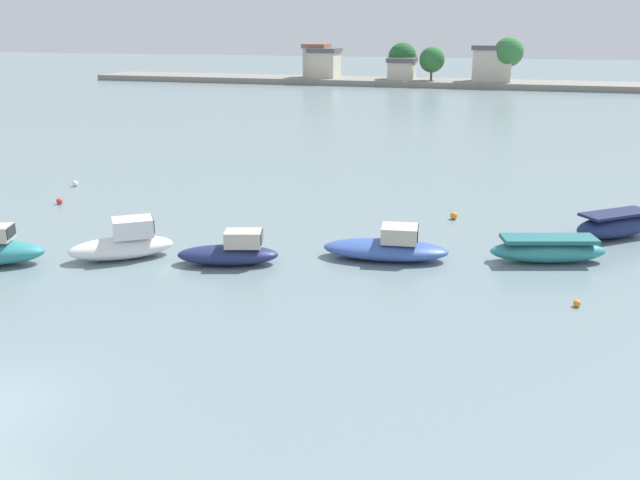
{
  "coord_description": "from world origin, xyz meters",
  "views": [
    {
      "loc": [
        12.69,
        -12.22,
        9.49
      ],
      "look_at": [
        4.86,
        14.87,
        0.54
      ],
      "focal_mm": 38.18,
      "sensor_mm": 36.0,
      "label": 1
    }
  ],
  "objects": [
    {
      "name": "moored_boat_1",
      "position": [
        -2.9,
        11.77,
        0.63
      ],
      "size": [
        4.46,
        3.82,
        1.7
      ],
      "rotation": [
        0.0,
        0.0,
        0.61
      ],
      "color": "white",
      "rests_on": "ground"
    },
    {
      "name": "moored_boat_2",
      "position": [
        1.74,
        12.35,
        0.51
      ],
      "size": [
        4.44,
        2.63,
        1.43
      ],
      "rotation": [
        0.0,
        0.0,
        0.28
      ],
      "color": "navy",
      "rests_on": "ground"
    },
    {
      "name": "moored_boat_3",
      "position": [
        7.86,
        14.78,
        0.5
      ],
      "size": [
        5.5,
        2.63,
        1.46
      ],
      "rotation": [
        0.0,
        0.0,
        0.12
      ],
      "color": "#3856A8",
      "rests_on": "ground"
    },
    {
      "name": "moored_boat_4",
      "position": [
        14.37,
        16.28,
        0.51
      ],
      "size": [
        5.04,
        2.75,
        1.08
      ],
      "rotation": [
        0.0,
        0.0,
        0.28
      ],
      "color": "teal",
      "rests_on": "ground"
    },
    {
      "name": "moored_boat_5",
      "position": [
        17.46,
        20.71,
        0.59
      ],
      "size": [
        4.33,
        3.93,
        1.22
      ],
      "rotation": [
        0.0,
        0.0,
        0.68
      ],
      "color": "navy",
      "rests_on": "ground"
    },
    {
      "name": "mooring_buoy_0",
      "position": [
        -13.08,
        22.79,
        0.18
      ],
      "size": [
        0.37,
        0.37,
        0.37
      ],
      "primitive_type": "sphere",
      "color": "white",
      "rests_on": "ground"
    },
    {
      "name": "mooring_buoy_2",
      "position": [
        9.98,
        21.78,
        0.19
      ],
      "size": [
        0.37,
        0.37,
        0.37
      ],
      "primitive_type": "sphere",
      "color": "orange",
      "rests_on": "ground"
    },
    {
      "name": "mooring_buoy_3",
      "position": [
        15.25,
        11.54,
        0.13
      ],
      "size": [
        0.26,
        0.26,
        0.26
      ],
      "primitive_type": "sphere",
      "color": "orange",
      "rests_on": "ground"
    },
    {
      "name": "mooring_buoy_4",
      "position": [
        -11.29,
        18.81,
        0.17
      ],
      "size": [
        0.34,
        0.34,
        0.34
      ],
      "primitive_type": "sphere",
      "color": "red",
      "rests_on": "ground"
    },
    {
      "name": "distant_shoreline",
      "position": [
        -1.71,
        101.49,
        1.75
      ],
      "size": [
        120.13,
        10.11,
        7.72
      ],
      "color": "gray",
      "rests_on": "ground"
    }
  ]
}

